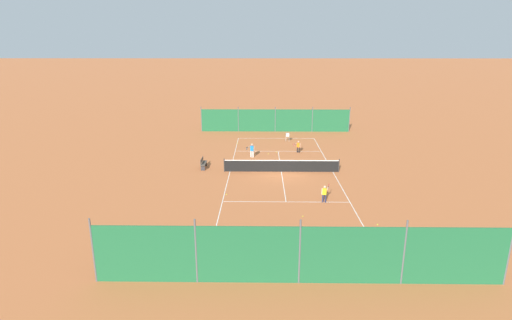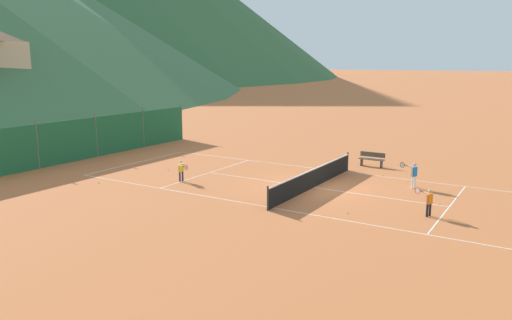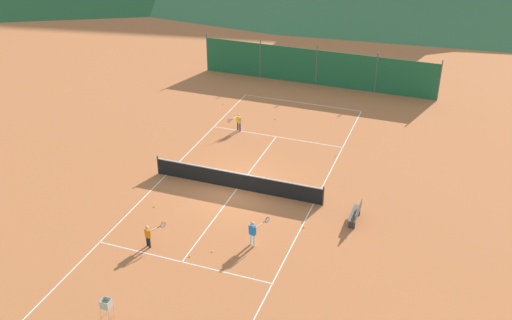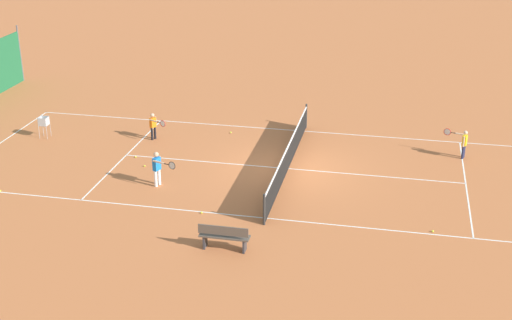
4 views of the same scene
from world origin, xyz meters
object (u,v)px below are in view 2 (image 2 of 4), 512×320
object	(u,v)px
tennis_ball_near_corner	(428,197)
tennis_ball_far_corner	(439,204)
courtside_bench	(372,159)
player_far_service	(413,173)
tennis_ball_service_box	(264,162)
tennis_ball_by_net_right	(168,170)
tennis_ball_alley_right	(347,213)
player_near_baseline	(428,200)
player_far_baseline	(181,169)
tennis_net	(314,178)
tennis_ball_alley_left	(382,175)
tennis_ball_mid_court	(99,182)

from	to	relation	value
tennis_ball_near_corner	tennis_ball_far_corner	bearing A→B (deg)	-140.02
courtside_bench	player_far_service	bearing A→B (deg)	-138.94
player_far_service	tennis_ball_service_box	xyz separation A→B (m)	(1.49, 9.40, -0.71)
tennis_ball_near_corner	player_far_service	bearing A→B (deg)	35.62
tennis_ball_by_net_right	tennis_ball_alley_right	world-z (taller)	same
player_near_baseline	tennis_ball_service_box	distance (m)	12.51
player_far_baseline	tennis_ball_near_corner	size ratio (longest dim) A/B	16.92
tennis_ball_near_corner	courtside_bench	xyz separation A→B (m)	(5.40, 4.47, 0.42)
tennis_net	tennis_ball_service_box	bearing A→B (deg)	52.73
tennis_ball_alley_left	tennis_ball_near_corner	world-z (taller)	same
tennis_ball_by_net_right	tennis_ball_far_corner	xyz separation A→B (m)	(1.02, -14.67, 0.00)
player_far_baseline	tennis_ball_by_net_right	xyz separation A→B (m)	(1.61, 2.35, -0.62)
player_far_baseline	tennis_ball_far_corner	world-z (taller)	player_far_baseline
tennis_net	player_far_baseline	world-z (taller)	player_far_baseline
player_far_service	tennis_ball_alley_right	distance (m)	5.84
player_near_baseline	tennis_ball_alley_right	bearing A→B (deg)	115.44
player_near_baseline	tennis_ball_mid_court	xyz separation A→B (m)	(-3.09, 15.69, -0.63)
player_far_baseline	tennis_ball_alley_left	bearing A→B (deg)	-51.93
player_near_baseline	tennis_ball_near_corner	xyz separation A→B (m)	(2.77, 0.59, -0.63)
tennis_ball_far_corner	courtside_bench	xyz separation A→B (m)	(6.18, 5.12, 0.42)
tennis_ball_alley_right	courtside_bench	world-z (taller)	courtside_bench
player_far_service	tennis_ball_far_corner	distance (m)	2.96
tennis_ball_by_net_right	tennis_ball_mid_court	world-z (taller)	same
tennis_net	tennis_ball_mid_court	world-z (taller)	tennis_net
player_far_baseline	tennis_ball_service_box	bearing A→B (deg)	-10.44
tennis_ball_by_net_right	tennis_net	bearing A→B (deg)	-84.43
player_far_baseline	tennis_ball_alley_right	world-z (taller)	player_far_baseline
player_near_baseline	tennis_ball_far_corner	xyz separation A→B (m)	(1.99, -0.06, -0.63)
tennis_ball_by_net_right	tennis_ball_alley_right	distance (m)	11.95
tennis_net	player_far_baseline	bearing A→B (deg)	111.09
tennis_ball_far_corner	tennis_ball_near_corner	distance (m)	1.02
courtside_bench	player_near_baseline	bearing A→B (deg)	-148.24
player_near_baseline	tennis_ball_alley_right	world-z (taller)	player_near_baseline
player_far_service	player_far_baseline	size ratio (longest dim) A/B	1.14
player_near_baseline	tennis_ball_alley_left	world-z (taller)	player_near_baseline
tennis_ball_service_box	courtside_bench	bearing A→B (deg)	-68.31
player_near_baseline	player_far_service	world-z (taller)	player_far_service
player_near_baseline	courtside_bench	world-z (taller)	player_near_baseline
tennis_ball_far_corner	tennis_ball_mid_court	bearing A→B (deg)	107.88
tennis_ball_by_net_right	tennis_ball_alley_left	bearing A→B (deg)	-65.01
tennis_ball_alley_left	courtside_bench	xyz separation A→B (m)	(2.13, 1.31, 0.42)
courtside_bench	tennis_ball_mid_court	bearing A→B (deg)	136.66
tennis_ball_near_corner	player_near_baseline	bearing A→B (deg)	-168.00
tennis_net	tennis_ball_alley_right	world-z (taller)	tennis_net
tennis_ball_alley_right	tennis_ball_near_corner	xyz separation A→B (m)	(4.15, -2.30, 0.00)
tennis_ball_by_net_right	tennis_ball_service_box	world-z (taller)	same
player_far_baseline	courtside_bench	bearing A→B (deg)	-39.28
tennis_ball_far_corner	courtside_bench	size ratio (longest dim) A/B	0.04
tennis_ball_mid_court	courtside_bench	xyz separation A→B (m)	(11.26, -10.63, 0.42)
tennis_ball_alley_left	tennis_ball_mid_court	bearing A→B (deg)	127.40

